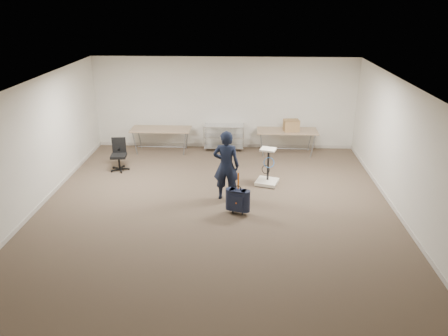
{
  "coord_description": "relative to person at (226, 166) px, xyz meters",
  "views": [
    {
      "loc": [
        0.59,
        -8.63,
        4.5
      ],
      "look_at": [
        0.18,
        0.3,
        0.94
      ],
      "focal_mm": 35.0,
      "sensor_mm": 36.0,
      "label": 1
    }
  ],
  "objects": [
    {
      "name": "folding_table_left",
      "position": [
        -2.11,
        3.24,
        -0.16
      ],
      "size": [
        1.8,
        0.75,
        0.73
      ],
      "color": "#8D7457",
      "rests_on": "ground"
    },
    {
      "name": "equipment_cart",
      "position": [
        1.0,
        0.89,
        -0.58
      ],
      "size": [
        0.65,
        0.65,
        0.96
      ],
      "color": "beige",
      "rests_on": "ground"
    },
    {
      "name": "cardboard_box",
      "position": [
        1.8,
        3.21,
        0.06
      ],
      "size": [
        0.48,
        0.39,
        0.33
      ],
      "primitive_type": "cube",
      "rotation": [
        0.0,
        0.0,
        0.13
      ],
      "color": "#A5784D",
      "rests_on": "folding_table_right"
    },
    {
      "name": "folding_table_right",
      "position": [
        1.69,
        3.24,
        -0.16
      ],
      "size": [
        1.8,
        0.75,
        0.73
      ],
      "color": "#8D7457",
      "rests_on": "ground"
    },
    {
      "name": "office_chair",
      "position": [
        -3.0,
        1.7,
        -0.57
      ],
      "size": [
        0.53,
        0.53,
        0.88
      ],
      "color": "black",
      "rests_on": "ground"
    },
    {
      "name": "ground",
      "position": [
        -0.21,
        -0.71,
        -0.84
      ],
      "size": [
        9.0,
        9.0,
        0.0
      ],
      "primitive_type": "plane",
      "color": "#4E3F2F",
      "rests_on": "ground"
    },
    {
      "name": "wire_shelf",
      "position": [
        -0.21,
        3.49,
        -0.4
      ],
      "size": [
        1.22,
        0.47,
        0.8
      ],
      "color": "silver",
      "rests_on": "ground"
    },
    {
      "name": "suitcase",
      "position": [
        0.28,
        -0.76,
        -0.51
      ],
      "size": [
        0.4,
        0.3,
        0.97
      ],
      "color": "black",
      "rests_on": "ground"
    },
    {
      "name": "room_shell",
      "position": [
        -0.21,
        0.67,
        -0.79
      ],
      "size": [
        8.0,
        9.0,
        9.0
      ],
      "color": "white",
      "rests_on": "ground"
    },
    {
      "name": "person",
      "position": [
        0.0,
        0.0,
        0.0
      ],
      "size": [
        0.65,
        0.47,
        1.67
      ],
      "primitive_type": "imported",
      "rotation": [
        0.0,
        0.0,
        3.03
      ],
      "color": "black",
      "rests_on": "ground"
    }
  ]
}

